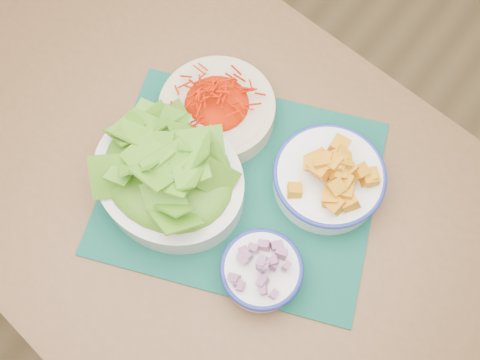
# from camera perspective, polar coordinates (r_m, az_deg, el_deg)

# --- Properties ---
(ground) EXTENTS (4.00, 4.00, 0.00)m
(ground) POSITION_cam_1_polar(r_m,az_deg,el_deg) (1.86, 0.22, 0.85)
(ground) COLOR #A4814F
(ground) RESTS_ON ground
(table) EXTENTS (1.36, 0.96, 0.75)m
(table) POSITION_cam_1_polar(r_m,az_deg,el_deg) (1.13, -3.92, -1.08)
(table) COLOR brown
(table) RESTS_ON ground
(placemat) EXTENTS (0.63, 0.58, 0.00)m
(placemat) POSITION_cam_1_polar(r_m,az_deg,el_deg) (1.03, -0.00, -0.68)
(placemat) COLOR #08362C
(placemat) RESTS_ON table
(carrot_bowl) EXTENTS (0.28, 0.28, 0.08)m
(carrot_bowl) POSITION_cam_1_polar(r_m,az_deg,el_deg) (1.06, -2.46, 7.71)
(carrot_bowl) COLOR beige
(carrot_bowl) RESTS_ON placemat
(squash_bowl) EXTENTS (0.25, 0.25, 0.11)m
(squash_bowl) POSITION_cam_1_polar(r_m,az_deg,el_deg) (1.00, 9.57, 0.62)
(squash_bowl) COLOR white
(squash_bowl) RESTS_ON placemat
(lettuce_bowl) EXTENTS (0.30, 0.26, 0.13)m
(lettuce_bowl) POSITION_cam_1_polar(r_m,az_deg,el_deg) (0.98, -7.69, 0.65)
(lettuce_bowl) COLOR silver
(lettuce_bowl) RESTS_ON placemat
(onion_bowl) EXTENTS (0.17, 0.17, 0.08)m
(onion_bowl) POSITION_cam_1_polar(r_m,az_deg,el_deg) (0.94, 2.32, -9.54)
(onion_bowl) COLOR white
(onion_bowl) RESTS_ON placemat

